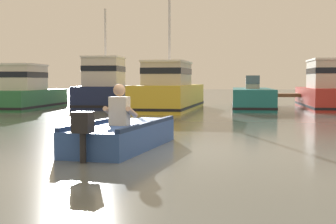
{
  "coord_description": "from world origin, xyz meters",
  "views": [
    {
      "loc": [
        1.11,
        -8.59,
        1.26
      ],
      "look_at": [
        -0.54,
        2.08,
        0.55
      ],
      "focal_mm": 51.97,
      "sensor_mm": 36.0,
      "label": 1
    }
  ],
  "objects_px": {
    "moored_boat_green": "(26,92)",
    "moored_boat_teal": "(252,99)",
    "rowboat_with_person": "(124,134)",
    "moored_boat_navy": "(106,89)",
    "moored_boat_red": "(325,91)",
    "moored_boat_yellow": "(169,92)"
  },
  "relations": [
    {
      "from": "moored_boat_green",
      "to": "moored_boat_teal",
      "type": "xyz_separation_m",
      "value": [
        9.86,
        1.97,
        -0.3
      ]
    },
    {
      "from": "rowboat_with_person",
      "to": "moored_boat_teal",
      "type": "bearing_deg",
      "value": 79.1
    },
    {
      "from": "moored_boat_yellow",
      "to": "moored_boat_teal",
      "type": "relative_size",
      "value": 1.04
    },
    {
      "from": "rowboat_with_person",
      "to": "moored_boat_navy",
      "type": "distance_m",
      "value": 13.44
    },
    {
      "from": "moored_boat_green",
      "to": "rowboat_with_person",
      "type": "bearing_deg",
      "value": -57.5
    },
    {
      "from": "rowboat_with_person",
      "to": "moored_boat_red",
      "type": "height_order",
      "value": "moored_boat_red"
    },
    {
      "from": "moored_boat_teal",
      "to": "moored_boat_red",
      "type": "distance_m",
      "value": 3.18
    },
    {
      "from": "moored_boat_green",
      "to": "moored_boat_yellow",
      "type": "height_order",
      "value": "moored_boat_yellow"
    },
    {
      "from": "moored_boat_green",
      "to": "moored_boat_red",
      "type": "xyz_separation_m",
      "value": [
        13.01,
        1.84,
        0.07
      ]
    },
    {
      "from": "moored_boat_yellow",
      "to": "moored_boat_red",
      "type": "height_order",
      "value": "moored_boat_yellow"
    },
    {
      "from": "moored_boat_green",
      "to": "moored_boat_red",
      "type": "bearing_deg",
      "value": 8.03
    },
    {
      "from": "moored_boat_red",
      "to": "moored_boat_green",
      "type": "bearing_deg",
      "value": -171.97
    },
    {
      "from": "rowboat_with_person",
      "to": "moored_boat_green",
      "type": "relative_size",
      "value": 0.67
    },
    {
      "from": "moored_boat_teal",
      "to": "moored_boat_green",
      "type": "bearing_deg",
      "value": -168.72
    },
    {
      "from": "moored_boat_green",
      "to": "moored_boat_red",
      "type": "height_order",
      "value": "moored_boat_red"
    },
    {
      "from": "rowboat_with_person",
      "to": "moored_boat_yellow",
      "type": "bearing_deg",
      "value": 94.44
    },
    {
      "from": "moored_boat_green",
      "to": "moored_boat_teal",
      "type": "relative_size",
      "value": 0.86
    },
    {
      "from": "moored_boat_red",
      "to": "rowboat_with_person",
      "type": "bearing_deg",
      "value": -113.37
    },
    {
      "from": "rowboat_with_person",
      "to": "moored_boat_green",
      "type": "xyz_separation_m",
      "value": [
        -7.28,
        11.43,
        0.47
      ]
    },
    {
      "from": "moored_boat_green",
      "to": "moored_boat_teal",
      "type": "distance_m",
      "value": 10.06
    },
    {
      "from": "moored_boat_navy",
      "to": "moored_boat_red",
      "type": "relative_size",
      "value": 0.82
    },
    {
      "from": "moored_boat_navy",
      "to": "moored_boat_red",
      "type": "height_order",
      "value": "moored_boat_navy"
    }
  ]
}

